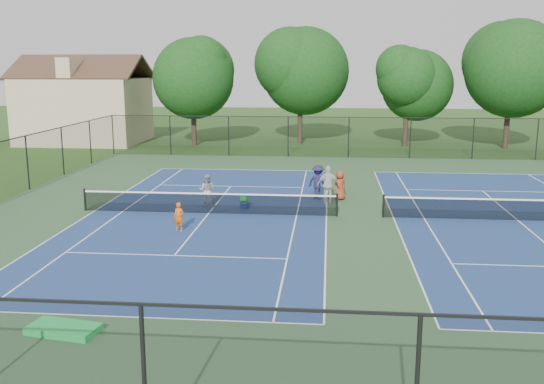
# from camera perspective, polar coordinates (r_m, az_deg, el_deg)

# --- Properties ---
(ground) EXTENTS (140.00, 140.00, 0.00)m
(ground) POSITION_cam_1_polar(r_m,az_deg,el_deg) (27.95, 8.25, -2.34)
(ground) COLOR #234716
(ground) RESTS_ON ground
(court_pad) EXTENTS (36.00, 36.00, 0.01)m
(court_pad) POSITION_cam_1_polar(r_m,az_deg,el_deg) (27.95, 8.25, -2.33)
(court_pad) COLOR #2F532E
(court_pad) RESTS_ON ground
(tennis_court_left) EXTENTS (12.00, 23.83, 1.07)m
(tennis_court_left) POSITION_cam_1_polar(r_m,az_deg,el_deg) (28.42, -5.98, -1.83)
(tennis_court_left) COLOR navy
(tennis_court_left) RESTS_ON ground
(tennis_court_right) EXTENTS (12.00, 23.83, 1.07)m
(tennis_court_right) POSITION_cam_1_polar(r_m,az_deg,el_deg) (29.15, 22.14, -2.32)
(tennis_court_right) COLOR navy
(tennis_court_right) RESTS_ON ground
(perimeter_fence) EXTENTS (36.08, 36.08, 3.02)m
(perimeter_fence) POSITION_cam_1_polar(r_m,az_deg,el_deg) (27.60, 8.35, 0.88)
(perimeter_fence) COLOR black
(perimeter_fence) RESTS_ON ground
(tree_back_a) EXTENTS (6.80, 6.80, 9.15)m
(tree_back_a) POSITION_cam_1_polar(r_m,az_deg,el_deg) (52.34, -7.49, 10.99)
(tree_back_a) COLOR #2D2116
(tree_back_a) RESTS_ON ground
(tree_back_b) EXTENTS (7.60, 7.60, 10.03)m
(tree_back_b) POSITION_cam_1_polar(r_m,az_deg,el_deg) (53.11, 2.70, 11.69)
(tree_back_b) COLOR #2D2116
(tree_back_b) RESTS_ON ground
(tree_back_c) EXTENTS (6.00, 6.00, 8.40)m
(tree_back_c) POSITION_cam_1_polar(r_m,az_deg,el_deg) (52.48, 12.66, 10.19)
(tree_back_c) COLOR #2D2116
(tree_back_c) RESTS_ON ground
(tree_back_d) EXTENTS (7.80, 7.80, 10.37)m
(tree_back_d) POSITION_cam_1_polar(r_m,az_deg,el_deg) (53.07, 21.62, 11.13)
(tree_back_d) COLOR #2D2116
(tree_back_d) RESTS_ON ground
(clapboard_house) EXTENTS (10.80, 8.10, 7.65)m
(clapboard_house) POSITION_cam_1_polar(r_m,az_deg,el_deg) (56.45, -17.22, 7.63)
(clapboard_house) COLOR tan
(clapboard_house) RESTS_ON ground
(child_player) EXTENTS (0.49, 0.37, 1.21)m
(child_player) POSITION_cam_1_polar(r_m,az_deg,el_deg) (25.52, -8.76, -2.33)
(child_player) COLOR #DB5B0E
(child_player) RESTS_ON ground
(instructor) EXTENTS (0.84, 0.68, 1.61)m
(instructor) POSITION_cam_1_polar(r_m,az_deg,el_deg) (29.67, -6.14, 0.15)
(instructor) COLOR #9B9B9E
(instructor) RESTS_ON ground
(bystander_a) EXTENTS (1.15, 0.57, 1.90)m
(bystander_a) POSITION_cam_1_polar(r_m,az_deg,el_deg) (30.27, 5.32, 0.69)
(bystander_a) COLOR silver
(bystander_a) RESTS_ON ground
(bystander_b) EXTENTS (1.33, 1.20, 1.79)m
(bystander_b) POSITION_cam_1_polar(r_m,az_deg,el_deg) (31.20, 4.34, 0.93)
(bystander_b) COLOR #1E1C3E
(bystander_b) RESTS_ON ground
(bystander_c) EXTENTS (0.87, 0.77, 1.50)m
(bystander_c) POSITION_cam_1_polar(r_m,az_deg,el_deg) (31.17, 6.40, 0.61)
(bystander_c) COLOR #98351B
(bystander_c) RESTS_ON ground
(ball_crate) EXTENTS (0.44, 0.40, 0.28)m
(ball_crate) POSITION_cam_1_polar(r_m,az_deg,el_deg) (29.21, -2.58, -1.32)
(ball_crate) COLOR navy
(ball_crate) RESTS_ON ground
(ball_hopper) EXTENTS (0.42, 0.38, 0.41)m
(ball_hopper) POSITION_cam_1_polar(r_m,az_deg,el_deg) (29.14, -2.59, -0.66)
(ball_hopper) COLOR green
(ball_hopper) RESTS_ON ball_crate
(green_tarp) EXTENTS (1.94, 1.18, 0.19)m
(green_tarp) POSITION_cam_1_polar(r_m,az_deg,el_deg) (16.99, -19.02, -12.10)
(green_tarp) COLOR green
(green_tarp) RESTS_ON ground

